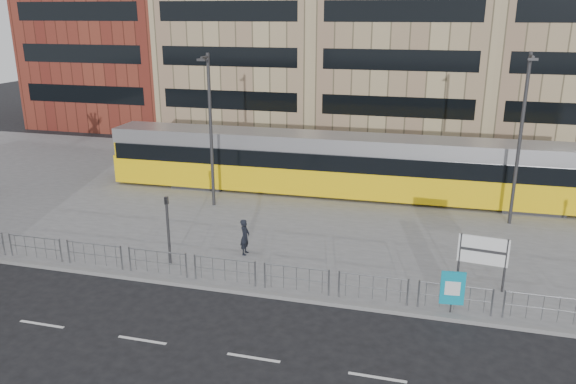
% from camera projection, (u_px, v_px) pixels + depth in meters
% --- Properties ---
extents(ground, '(120.00, 120.00, 0.00)m').
position_uv_depth(ground, '(237.00, 293.00, 22.35)').
color(ground, black).
rests_on(ground, ground).
extents(plaza, '(64.00, 24.00, 0.15)m').
position_uv_depth(plaza, '(306.00, 199.00, 33.37)').
color(plaza, slate).
rests_on(plaza, ground).
extents(kerb, '(64.00, 0.25, 0.17)m').
position_uv_depth(kerb, '(238.00, 291.00, 22.38)').
color(kerb, gray).
rests_on(kerb, ground).
extents(pedestrian_barrier, '(32.07, 0.07, 1.10)m').
position_uv_depth(pedestrian_barrier, '(289.00, 271.00, 22.02)').
color(pedestrian_barrier, gray).
rests_on(pedestrian_barrier, plaza).
extents(road_markings, '(62.00, 0.12, 0.01)m').
position_uv_depth(road_markings, '(225.00, 353.00, 18.43)').
color(road_markings, white).
rests_on(road_markings, ground).
extents(tram, '(30.68, 3.64, 3.61)m').
position_uv_depth(tram, '(357.00, 166.00, 33.44)').
color(tram, yellow).
rests_on(tram, plaza).
extents(station_sign, '(1.92, 0.29, 2.21)m').
position_uv_depth(station_sign, '(483.00, 253.00, 22.01)').
color(station_sign, '#2D2D30').
rests_on(station_sign, plaza).
extents(ad_panel, '(0.88, 0.15, 1.64)m').
position_uv_depth(ad_panel, '(452.00, 289.00, 20.38)').
color(ad_panel, '#2D2D30').
rests_on(ad_panel, plaza).
extents(pedestrian, '(0.41, 0.61, 1.67)m').
position_uv_depth(pedestrian, '(245.00, 237.00, 25.42)').
color(pedestrian, black).
rests_on(pedestrian, plaza).
extents(traffic_light_west, '(0.19, 0.22, 3.10)m').
position_uv_depth(traffic_light_west, '(168.00, 222.00, 24.04)').
color(traffic_light_west, '#2D2D30').
rests_on(traffic_light_west, plaza).
extents(lamp_post_west, '(0.45, 1.04, 8.50)m').
position_uv_depth(lamp_post_west, '(210.00, 125.00, 30.76)').
color(lamp_post_west, '#2D2D30').
rests_on(lamp_post_west, plaza).
extents(lamp_post_east, '(0.45, 1.04, 8.76)m').
position_uv_depth(lamp_post_east, '(521.00, 134.00, 27.90)').
color(lamp_post_east, '#2D2D30').
rests_on(lamp_post_east, plaza).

